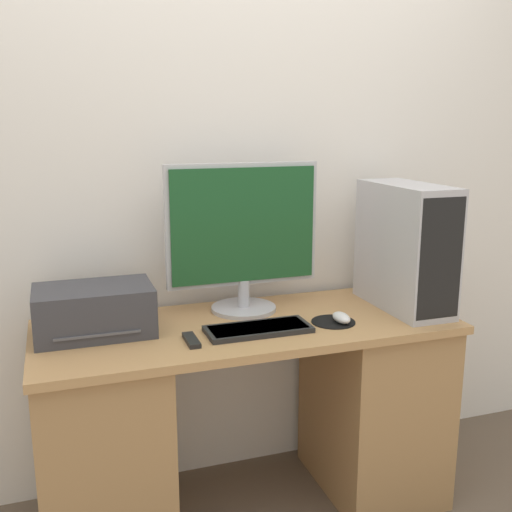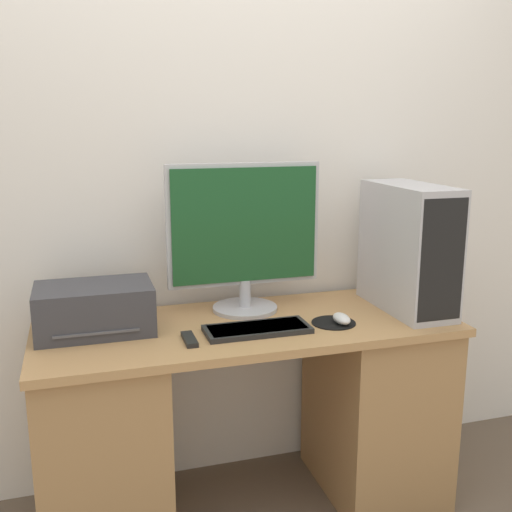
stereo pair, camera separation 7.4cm
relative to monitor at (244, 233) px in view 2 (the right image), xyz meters
The scene contains 9 objects.
wall_back 0.35m from the monitor, 98.91° to the left, with size 6.40×0.05×2.70m.
desk 0.69m from the monitor, 101.69° to the right, with size 1.51×0.59×0.76m.
monitor is the anchor object (origin of this frame).
keyboard 0.39m from the monitor, 95.76° to the right, with size 0.37×0.15×0.02m.
mousepad 0.47m from the monitor, 42.55° to the right, with size 0.16×0.16×0.00m.
mouse 0.48m from the monitor, 42.52° to the right, with size 0.05×0.10×0.04m.
computer_tower 0.63m from the monitor, 15.16° to the right, with size 0.19×0.46×0.48m.
printer 0.61m from the monitor, behind, with size 0.40×0.26×0.17m.
remote_control 0.49m from the monitor, 134.31° to the right, with size 0.04×0.13×0.02m.
Camera 2 is at (-0.57, -1.69, 1.48)m, focal length 42.00 mm.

